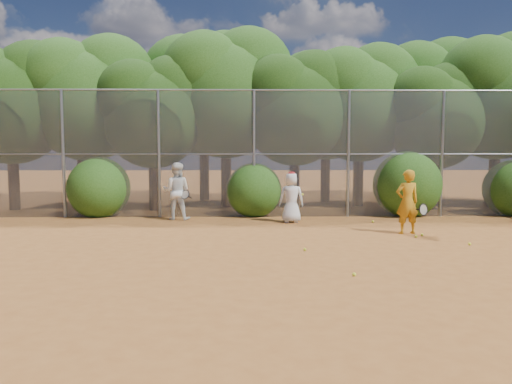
{
  "coord_description": "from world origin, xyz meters",
  "views": [
    {
      "loc": [
        -1.23,
        -9.81,
        2.18
      ],
      "look_at": [
        -1.0,
        2.5,
        1.1
      ],
      "focal_mm": 35.0,
      "sensor_mm": 36.0,
      "label": 1
    }
  ],
  "objects": [
    {
      "name": "ball_1",
      "position": [
        2.91,
        2.16,
        0.03
      ],
      "size": [
        0.07,
        0.07,
        0.07
      ],
      "primitive_type": "sphere",
      "color": "yellow",
      "rests_on": "ground"
    },
    {
      "name": "tree_10",
      "position": [
        -2.93,
        11.05,
        4.63
      ],
      "size": [
        5.15,
        4.48,
        7.06
      ],
      "color": "black",
      "rests_on": "ground"
    },
    {
      "name": "tree_6",
      "position": [
        5.55,
        8.03,
        3.47
      ],
      "size": [
        3.86,
        3.36,
        5.29
      ],
      "color": "black",
      "rests_on": "ground"
    },
    {
      "name": "fence_back",
      "position": [
        -0.12,
        6.0,
        2.05
      ],
      "size": [
        20.05,
        0.09,
        4.03
      ],
      "color": "gray",
      "rests_on": "ground"
    },
    {
      "name": "tree_1",
      "position": [
        -6.94,
        8.54,
        4.16
      ],
      "size": [
        4.64,
        4.03,
        6.35
      ],
      "color": "black",
      "rests_on": "ground"
    },
    {
      "name": "tree_2",
      "position": [
        -4.45,
        7.83,
        3.58
      ],
      "size": [
        3.99,
        3.47,
        5.47
      ],
      "color": "black",
      "rests_on": "ground"
    },
    {
      "name": "tree_12",
      "position": [
        6.56,
        11.24,
        4.51
      ],
      "size": [
        5.02,
        4.37,
        6.88
      ],
      "color": "black",
      "rests_on": "ground"
    },
    {
      "name": "bush_1",
      "position": [
        -1.0,
        6.3,
        0.9
      ],
      "size": [
        1.8,
        1.8,
        1.8
      ],
      "primitive_type": "sphere",
      "color": "#224A12",
      "rests_on": "ground"
    },
    {
      "name": "player_teen",
      "position": [
        0.08,
        4.72,
        0.75
      ],
      "size": [
        0.73,
        0.48,
        1.5
      ],
      "rotation": [
        0.0,
        0.0,
        3.15
      ],
      "color": "silver",
      "rests_on": "ground"
    },
    {
      "name": "tree_5",
      "position": [
        3.06,
        9.04,
        4.05
      ],
      "size": [
        4.51,
        3.92,
        6.17
      ],
      "color": "black",
      "rests_on": "ground"
    },
    {
      "name": "bush_0",
      "position": [
        -6.0,
        6.3,
        1.0
      ],
      "size": [
        2.0,
        2.0,
        2.0
      ],
      "primitive_type": "sphere",
      "color": "#224A12",
      "rests_on": "ground"
    },
    {
      "name": "tree_11",
      "position": [
        2.06,
        10.64,
        4.16
      ],
      "size": [
        4.64,
        4.03,
        6.35
      ],
      "color": "black",
      "rests_on": "ground"
    },
    {
      "name": "ball_5",
      "position": [
        2.48,
        4.65,
        0.03
      ],
      "size": [
        0.07,
        0.07,
        0.07
      ],
      "primitive_type": "sphere",
      "color": "yellow",
      "rests_on": "ground"
    },
    {
      "name": "ground",
      "position": [
        0.0,
        0.0,
        0.0
      ],
      "size": [
        80.0,
        80.0,
        0.0
      ],
      "primitive_type": "plane",
      "color": "#955321",
      "rests_on": "ground"
    },
    {
      "name": "player_white",
      "position": [
        -3.38,
        5.4,
        0.88
      ],
      "size": [
        0.93,
        0.8,
        1.75
      ],
      "rotation": [
        0.0,
        0.0,
        3.05
      ],
      "color": "white",
      "rests_on": "ground"
    },
    {
      "name": "bush_2",
      "position": [
        4.0,
        6.3,
        1.1
      ],
      "size": [
        2.2,
        2.2,
        2.2
      ],
      "primitive_type": "sphere",
      "color": "#224A12",
      "rests_on": "ground"
    },
    {
      "name": "ball_4",
      "position": [
        0.0,
        0.62,
        0.03
      ],
      "size": [
        0.07,
        0.07,
        0.07
      ],
      "primitive_type": "sphere",
      "color": "yellow",
      "rests_on": "ground"
    },
    {
      "name": "player_yellow",
      "position": [
        2.86,
        2.72,
        0.82
      ],
      "size": [
        0.82,
        0.53,
        1.64
      ],
      "rotation": [
        0.0,
        0.0,
        3.27
      ],
      "color": "#C48417",
      "rests_on": "ground"
    },
    {
      "name": "ball_0",
      "position": [
        3.14,
        2.38,
        0.03
      ],
      "size": [
        0.07,
        0.07,
        0.07
      ],
      "primitive_type": "sphere",
      "color": "yellow",
      "rests_on": "ground"
    },
    {
      "name": "tree_3",
      "position": [
        -1.94,
        8.84,
        4.4
      ],
      "size": [
        4.89,
        4.26,
        6.7
      ],
      "color": "black",
      "rests_on": "ground"
    },
    {
      "name": "tree_0",
      "position": [
        -9.44,
        8.04,
        3.93
      ],
      "size": [
        4.38,
        3.81,
        6.0
      ],
      "color": "black",
      "rests_on": "ground"
    },
    {
      "name": "ball_2",
      "position": [
        0.6,
        -1.5,
        0.03
      ],
      "size": [
        0.07,
        0.07,
        0.07
      ],
      "primitive_type": "sphere",
      "color": "yellow",
      "rests_on": "ground"
    },
    {
      "name": "tree_7",
      "position": [
        8.06,
        8.64,
        4.28
      ],
      "size": [
        4.77,
        4.14,
        6.53
      ],
      "color": "black",
      "rests_on": "ground"
    },
    {
      "name": "tree_4",
      "position": [
        0.55,
        8.24,
        3.76
      ],
      "size": [
        4.19,
        3.64,
        5.73
      ],
      "color": "black",
      "rests_on": "ground"
    },
    {
      "name": "ball_3",
      "position": [
        3.79,
        1.18,
        0.03
      ],
      "size": [
        0.07,
        0.07,
        0.07
      ],
      "primitive_type": "sphere",
      "color": "yellow",
      "rests_on": "ground"
    },
    {
      "name": "tree_9",
      "position": [
        -7.94,
        10.84,
        4.34
      ],
      "size": [
        4.83,
        4.2,
        6.62
      ],
      "color": "black",
      "rests_on": "ground"
    }
  ]
}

